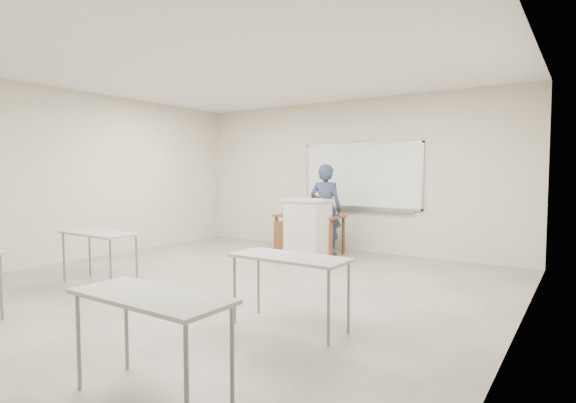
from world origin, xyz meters
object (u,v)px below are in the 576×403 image
Objects in this scene: podium at (308,229)px; keyboard at (311,199)px; instructor_desk at (307,227)px; mouse at (330,216)px; presenter at (326,209)px; whiteboard at (361,177)px; laptop at (307,212)px; crt_monitor at (302,206)px.

keyboard reaches higher than podium.
mouse is (0.55, -0.09, 0.24)m from instructor_desk.
presenter is at bearing 132.04° from mouse.
presenter reaches higher than podium.
whiteboard reaches higher than laptop.
mouse is at bearing -1.64° from laptop.
podium is at bearing -58.77° from instructor_desk.
keyboard is (0.34, -0.40, 0.28)m from laptop.
presenter is (0.54, -0.02, -0.05)m from crt_monitor.
laptop is 0.59m from keyboard.
presenter is (-0.41, -0.69, -0.62)m from whiteboard.
instructor_desk is 0.35m from podium.
podium is 0.60m from presenter.
whiteboard is 1.01m from presenter.
mouse is at bearing -98.60° from whiteboard.
mouse is (0.35, 0.20, 0.23)m from podium.
mouse is at bearing -12.76° from instructor_desk.
instructor_desk is 14.79× the size of mouse.
instructor_desk is 1.21× the size of podium.
crt_monitor is 1.09× the size of laptop.
instructor_desk is (-0.70, -0.90, -0.96)m from whiteboard.
laptop reaches higher than instructor_desk.
keyboard is at bearing -32.91° from podium.
laptop is 4.20× the size of mouse.
whiteboard is 5.92× the size of keyboard.
crt_monitor is 0.55m from presenter.
instructor_desk is 0.29m from laptop.
instructor_desk is at bearing 27.63° from presenter.
presenter is at bearing 45.16° from laptop.
crt_monitor reaches higher than mouse.
keyboard reaches higher than crt_monitor.
mouse is at bearing 39.78° from keyboard.
mouse is (0.80, -0.33, -0.14)m from crt_monitor.
whiteboard is at bearing 48.75° from instructor_desk.
whiteboard is at bearing 48.91° from crt_monitor.
presenter is at bearing -120.55° from whiteboard.
mouse is 0.21× the size of keyboard.
crt_monitor is at bearing 114.84° from keyboard.
whiteboard reaches higher than mouse.
keyboard is (0.35, -0.41, 0.57)m from instructor_desk.
presenter is (0.09, 0.50, 0.32)m from podium.
laptop is at bearing 112.31° from keyboard.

